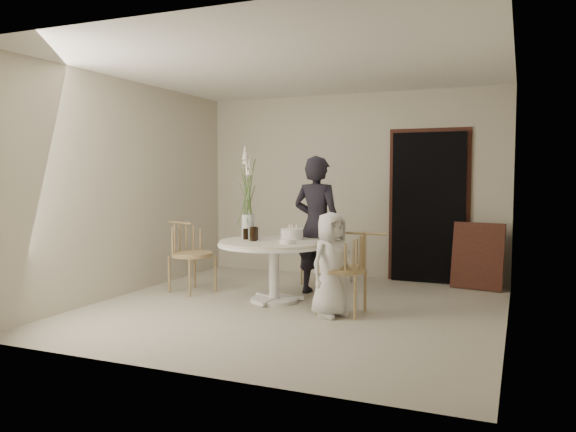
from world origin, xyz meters
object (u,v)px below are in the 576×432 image
at_px(boy, 331,265).
at_px(chair_far, 325,248).
at_px(table, 274,250).
at_px(chair_left, 186,246).
at_px(chair_right, 353,261).
at_px(girl, 317,226).
at_px(flower_vase, 248,199).
at_px(birthday_cake, 292,234).

bearing_deg(boy, chair_far, 47.84).
height_order(table, chair_left, chair_left).
height_order(chair_far, chair_left, chair_left).
distance_m(chair_right, girl, 1.16).
distance_m(chair_left, girl, 1.73).
relative_size(table, chair_far, 1.72).
height_order(chair_far, boy, boy).
bearing_deg(chair_left, table, -76.51).
relative_size(girl, flower_vase, 1.51).
relative_size(chair_right, flower_vase, 0.79).
bearing_deg(chair_left, boy, -85.29).
relative_size(chair_right, chair_left, 1.00).
bearing_deg(girl, chair_far, -71.65).
xyz_separation_m(chair_left, flower_vase, (0.88, 0.05, 0.62)).
relative_size(chair_right, girl, 0.52).
bearing_deg(chair_right, table, -104.35).
distance_m(table, girl, 0.73).
distance_m(chair_far, flower_vase, 1.46).
relative_size(chair_far, birthday_cake, 2.86).
relative_size(girl, birthday_cake, 6.45).
xyz_separation_m(table, flower_vase, (-0.43, 0.17, 0.59)).
height_order(table, flower_vase, flower_vase).
xyz_separation_m(table, girl, (0.33, 0.59, 0.26)).
height_order(chair_far, birthday_cake, birthday_cake).
distance_m(girl, boy, 1.18).
bearing_deg(chair_left, chair_far, -33.54).
relative_size(table, chair_left, 1.47).
height_order(chair_right, flower_vase, flower_vase).
distance_m(chair_right, chair_left, 2.39).
distance_m(chair_far, girl, 0.80).
height_order(chair_right, chair_left, chair_right).
bearing_deg(birthday_cake, chair_far, 87.39).
xyz_separation_m(chair_right, chair_left, (-2.36, 0.38, -0.00)).
distance_m(chair_left, boy, 2.23).
height_order(girl, boy, girl).
bearing_deg(flower_vase, chair_far, 60.50).
xyz_separation_m(table, chair_left, (-1.31, 0.12, -0.03)).
bearing_deg(birthday_cake, girl, 65.67).
bearing_deg(birthday_cake, flower_vase, -177.25).
relative_size(girl, boy, 1.56).
bearing_deg(chair_right, flower_vase, -106.61).
distance_m(chair_far, chair_right, 1.77).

